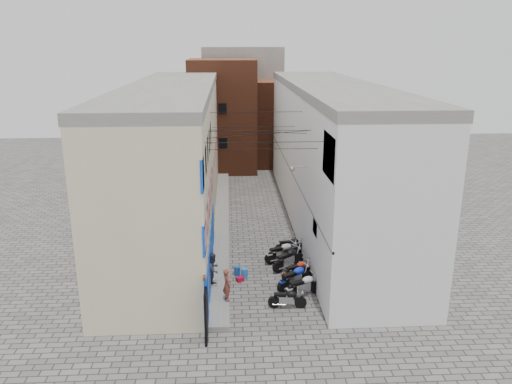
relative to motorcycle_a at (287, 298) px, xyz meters
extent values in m
plane|color=#5A5755|center=(-0.98, -1.82, -0.50)|extent=(90.00, 90.00, 0.00)
cube|color=slate|center=(-3.03, 11.18, -0.38)|extent=(0.90, 26.00, 0.25)
cube|color=beige|center=(-5.98, 11.18, 3.75)|extent=(5.00, 26.00, 8.50)
cube|color=#D77980|center=(-3.52, 11.18, 3.50)|extent=(0.10, 26.00, 0.80)
cube|color=blue|center=(-3.51, 3.08, 0.80)|extent=(0.12, 10.20, 2.40)
cube|color=blue|center=(-3.53, 3.08, 4.80)|extent=(0.10, 10.20, 4.00)
cube|color=slate|center=(-5.98, 11.18, 8.25)|extent=(5.10, 26.00, 0.50)
cube|color=black|center=(-3.50, -2.22, 0.60)|extent=(0.10, 1.20, 2.20)
cube|color=silver|center=(4.02, 11.18, 3.75)|extent=(5.00, 26.00, 8.50)
cube|color=blue|center=(1.57, -0.32, 6.50)|extent=(0.10, 2.40, 1.80)
cube|color=white|center=(1.58, 2.18, 2.50)|extent=(0.08, 1.00, 0.70)
cylinder|color=#B2B2B7|center=(1.17, 5.18, 4.70)|extent=(0.80, 0.06, 0.06)
sphere|color=#B2B2B7|center=(0.77, 5.18, 4.60)|extent=(0.28, 0.28, 0.28)
cube|color=slate|center=(4.02, 11.18, 8.25)|extent=(5.10, 26.00, 0.50)
cube|color=slate|center=(1.56, 11.18, 2.90)|extent=(0.10, 26.00, 0.12)
cube|color=brown|center=(-2.98, 26.18, 4.50)|extent=(6.00, 6.00, 10.00)
cube|color=brown|center=(2.02, 28.18, 3.50)|extent=(5.00, 6.00, 8.00)
cube|color=slate|center=(-0.98, 32.18, 5.00)|extent=(8.00, 5.00, 11.00)
cube|color=black|center=(-0.98, 23.38, 0.70)|extent=(2.00, 0.30, 2.40)
cylinder|color=black|center=(-0.98, 0.18, 7.00)|extent=(5.20, 0.02, 0.02)
cylinder|color=black|center=(-0.98, 2.18, 6.30)|extent=(5.20, 0.02, 0.02)
cylinder|color=black|center=(-0.98, 4.68, 6.70)|extent=(5.20, 0.02, 0.02)
cylinder|color=black|center=(-0.98, 7.18, 7.30)|extent=(5.20, 0.02, 0.02)
cylinder|color=black|center=(-0.98, 10.18, 6.00)|extent=(5.20, 0.02, 0.02)
cylinder|color=black|center=(-0.98, 13.18, 6.50)|extent=(5.20, 0.02, 0.02)
cylinder|color=black|center=(-0.98, 3.18, 6.80)|extent=(5.65, 2.07, 0.02)
cylinder|color=black|center=(-0.98, 6.18, 6.40)|extent=(5.80, 1.58, 0.02)
imported|color=brown|center=(-2.68, 0.41, 0.51)|extent=(0.52, 0.64, 1.52)
imported|color=#2D3143|center=(-3.33, 1.90, 0.57)|extent=(0.93, 1.00, 1.64)
cylinder|color=blue|center=(-1.81, 3.06, -0.24)|extent=(0.43, 0.43, 0.52)
cylinder|color=#214FA6|center=(-2.18, 3.42, -0.26)|extent=(0.38, 0.38, 0.49)
cube|color=#AA0C27|center=(-2.05, 2.71, -0.39)|extent=(0.43, 0.39, 0.22)
camera|label=1|loc=(-2.50, -19.79, 10.88)|focal=35.00mm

